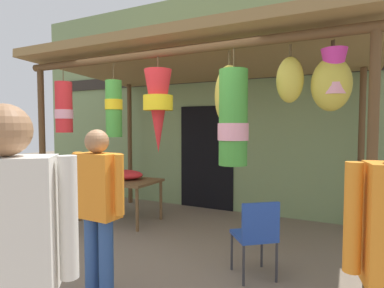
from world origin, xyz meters
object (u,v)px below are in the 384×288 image
(customer_foreground, at_px, (9,260))
(shopper_by_bananas, at_px, (98,201))
(flower_heap_on_table, at_px, (124,175))
(display_table, at_px, (120,183))
(folding_chair, at_px, (256,232))
(wicker_basket_by_table, at_px, (56,227))

(customer_foreground, relative_size, shopper_by_bananas, 1.08)
(flower_heap_on_table, distance_m, customer_foreground, 3.96)
(display_table, distance_m, folding_chair, 2.81)
(flower_heap_on_table, bearing_deg, shopper_by_bananas, -56.86)
(flower_heap_on_table, bearing_deg, folding_chair, -22.60)
(folding_chair, relative_size, shopper_by_bananas, 0.53)
(display_table, relative_size, folding_chair, 1.54)
(display_table, relative_size, customer_foreground, 0.76)
(display_table, height_order, flower_heap_on_table, flower_heap_on_table)
(display_table, relative_size, shopper_by_bananas, 0.82)
(folding_chair, height_order, customer_foreground, customer_foreground)
(display_table, xyz_separation_m, flower_heap_on_table, (0.05, 0.05, 0.15))
(display_table, relative_size, flower_heap_on_table, 1.85)
(display_table, height_order, shopper_by_bananas, shopper_by_bananas)
(shopper_by_bananas, bearing_deg, flower_heap_on_table, 123.14)
(display_table, height_order, folding_chair, folding_chair)
(display_table, xyz_separation_m, customer_foreground, (2.09, -3.33, 0.38))
(flower_heap_on_table, height_order, wicker_basket_by_table, flower_heap_on_table)
(folding_chair, distance_m, shopper_by_bananas, 1.64)
(display_table, height_order, wicker_basket_by_table, display_table)
(flower_heap_on_table, xyz_separation_m, folding_chair, (2.57, -1.07, -0.28))
(folding_chair, distance_m, customer_foreground, 2.42)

